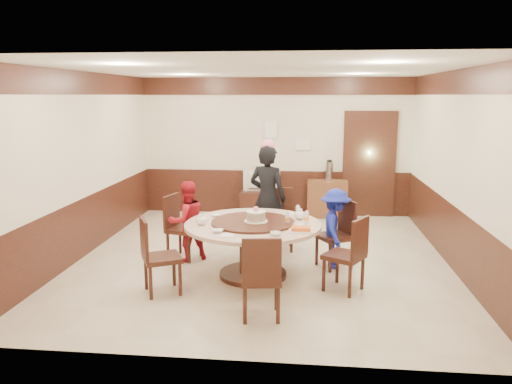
# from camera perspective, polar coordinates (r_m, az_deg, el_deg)

# --- Properties ---
(room) EXTENTS (6.00, 6.04, 2.84)m
(room) POSITION_cam_1_polar(r_m,az_deg,el_deg) (7.41, 0.84, 0.40)
(room) COLOR beige
(room) RESTS_ON ground
(banquet_table) EXTENTS (1.84, 1.84, 0.78)m
(banquet_table) POSITION_cam_1_polar(r_m,az_deg,el_deg) (6.78, -0.35, -5.35)
(banquet_table) COLOR #371911
(banquet_table) RESTS_ON ground
(chair_0) EXTENTS (0.61, 0.60, 0.97)m
(chair_0) POSITION_cam_1_polar(r_m,az_deg,el_deg) (7.31, 9.08, -6.14)
(chair_0) COLOR #371911
(chair_0) RESTS_ON ground
(chair_1) EXTENTS (0.47, 0.48, 0.97)m
(chair_1) POSITION_cam_1_polar(r_m,az_deg,el_deg) (8.06, 2.74, -4.40)
(chair_1) COLOR #371911
(chair_1) RESTS_ON ground
(chair_2) EXTENTS (0.55, 0.54, 0.97)m
(chair_2) POSITION_cam_1_polar(r_m,az_deg,el_deg) (7.67, -8.35, -5.29)
(chair_2) COLOR #371911
(chair_2) RESTS_ON ground
(chair_3) EXTENTS (0.60, 0.59, 0.97)m
(chair_3) POSITION_cam_1_polar(r_m,az_deg,el_deg) (6.41, -10.85, -8.69)
(chair_3) COLOR #371911
(chair_3) RESTS_ON ground
(chair_4) EXTENTS (0.49, 0.50, 0.97)m
(chair_4) POSITION_cam_1_polar(r_m,az_deg,el_deg) (5.63, 0.59, -11.32)
(chair_4) COLOR #371911
(chair_4) RESTS_ON ground
(chair_5) EXTENTS (0.61, 0.60, 0.97)m
(chair_5) POSITION_cam_1_polar(r_m,az_deg,el_deg) (6.46, 10.16, -8.49)
(chair_5) COLOR #371911
(chair_5) RESTS_ON ground
(person_standing) EXTENTS (0.72, 0.60, 1.69)m
(person_standing) POSITION_cam_1_polar(r_m,az_deg,el_deg) (7.88, 1.34, -0.70)
(person_standing) COLOR black
(person_standing) RESTS_ON ground
(person_red) EXTENTS (0.74, 0.72, 1.21)m
(person_red) POSITION_cam_1_polar(r_m,az_deg,el_deg) (7.49, -7.91, -3.31)
(person_red) COLOR #AF1723
(person_red) RESTS_ON ground
(person_blue) EXTENTS (0.43, 0.74, 1.15)m
(person_blue) POSITION_cam_1_polar(r_m,az_deg,el_deg) (7.21, 9.04, -4.15)
(person_blue) COLOR #172395
(person_blue) RESTS_ON ground
(birthday_cake) EXTENTS (0.32, 0.32, 0.21)m
(birthday_cake) POSITION_cam_1_polar(r_m,az_deg,el_deg) (6.67, -0.01, -2.78)
(birthday_cake) COLOR white
(birthday_cake) RESTS_ON banquet_table
(teapot_left) EXTENTS (0.17, 0.15, 0.13)m
(teapot_left) POSITION_cam_1_polar(r_m,az_deg,el_deg) (6.66, -6.31, -3.25)
(teapot_left) COLOR white
(teapot_left) RESTS_ON banquet_table
(teapot_right) EXTENTS (0.17, 0.15, 0.13)m
(teapot_right) POSITION_cam_1_polar(r_m,az_deg,el_deg) (6.94, 5.01, -2.65)
(teapot_right) COLOR white
(teapot_right) RESTS_ON banquet_table
(bowl_0) EXTENTS (0.14, 0.14, 0.03)m
(bowl_0) POSITION_cam_1_polar(r_m,az_deg,el_deg) (7.10, -4.63, -2.68)
(bowl_0) COLOR white
(bowl_0) RESTS_ON banquet_table
(bowl_1) EXTENTS (0.14, 0.14, 0.04)m
(bowl_1) POSITION_cam_1_polar(r_m,az_deg,el_deg) (6.14, 2.25, -4.79)
(bowl_1) COLOR white
(bowl_1) RESTS_ON banquet_table
(bowl_2) EXTENTS (0.14, 0.14, 0.04)m
(bowl_2) POSITION_cam_1_polar(r_m,az_deg,el_deg) (6.30, -4.38, -4.45)
(bowl_2) COLOR white
(bowl_2) RESTS_ON banquet_table
(bowl_3) EXTENTS (0.14, 0.14, 0.04)m
(bowl_3) POSITION_cam_1_polar(r_m,az_deg,el_deg) (6.54, 4.89, -3.83)
(bowl_3) COLOR white
(bowl_3) RESTS_ON banquet_table
(saucer_near) EXTENTS (0.18, 0.18, 0.01)m
(saucer_near) POSITION_cam_1_polar(r_m,az_deg,el_deg) (6.13, -3.35, -4.98)
(saucer_near) COLOR white
(saucer_near) RESTS_ON banquet_table
(saucer_far) EXTENTS (0.18, 0.18, 0.01)m
(saucer_far) POSITION_cam_1_polar(r_m,az_deg,el_deg) (7.17, 3.66, -2.62)
(saucer_far) COLOR white
(saucer_far) RESTS_ON banquet_table
(shrimp_platter) EXTENTS (0.30, 0.20, 0.06)m
(shrimp_platter) POSITION_cam_1_polar(r_m,az_deg,el_deg) (6.33, 5.16, -4.30)
(shrimp_platter) COLOR white
(shrimp_platter) RESTS_ON banquet_table
(bottle_0) EXTENTS (0.06, 0.06, 0.16)m
(bottle_0) POSITION_cam_1_polar(r_m,az_deg,el_deg) (6.66, 3.61, -3.04)
(bottle_0) COLOR white
(bottle_0) RESTS_ON banquet_table
(bottle_1) EXTENTS (0.06, 0.06, 0.16)m
(bottle_1) POSITION_cam_1_polar(r_m,az_deg,el_deg) (6.71, 5.80, -2.97)
(bottle_1) COLOR white
(bottle_1) RESTS_ON banquet_table
(bottle_2) EXTENTS (0.06, 0.06, 0.16)m
(bottle_2) POSITION_cam_1_polar(r_m,az_deg,el_deg) (7.04, 4.81, -2.28)
(bottle_2) COLOR white
(bottle_2) RESTS_ON banquet_table
(tv_stand) EXTENTS (0.85, 0.45, 0.50)m
(tv_stand) POSITION_cam_1_polar(r_m,az_deg,el_deg) (10.27, 0.64, -1.33)
(tv_stand) COLOR #371911
(tv_stand) RESTS_ON ground
(television) EXTENTS (0.76, 0.16, 0.44)m
(television) POSITION_cam_1_polar(r_m,az_deg,el_deg) (10.18, 0.65, 1.25)
(television) COLOR gray
(television) RESTS_ON tv_stand
(side_cabinet) EXTENTS (0.80, 0.40, 0.75)m
(side_cabinet) POSITION_cam_1_polar(r_m,az_deg,el_deg) (10.24, 8.12, -0.76)
(side_cabinet) COLOR brown
(side_cabinet) RESTS_ON ground
(thermos) EXTENTS (0.15, 0.15, 0.38)m
(thermos) POSITION_cam_1_polar(r_m,az_deg,el_deg) (10.14, 8.36, 2.36)
(thermos) COLOR silver
(thermos) RESTS_ON side_cabinet
(notice_left) EXTENTS (0.25, 0.00, 0.35)m
(notice_left) POSITION_cam_1_polar(r_m,az_deg,el_deg) (10.25, 1.71, 7.12)
(notice_left) COLOR white
(notice_left) RESTS_ON room
(notice_right) EXTENTS (0.30, 0.00, 0.22)m
(notice_right) POSITION_cam_1_polar(r_m,az_deg,el_deg) (10.24, 5.34, 5.39)
(notice_right) COLOR white
(notice_right) RESTS_ON room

